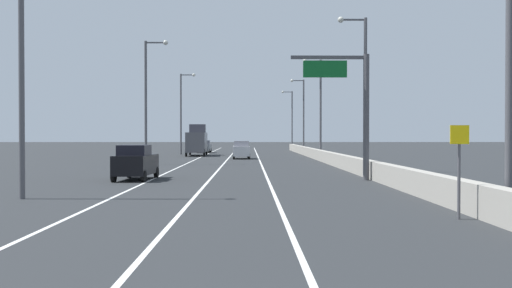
# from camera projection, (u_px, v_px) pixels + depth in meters

# --- Properties ---
(ground_plane) EXTENTS (320.00, 320.00, 0.00)m
(ground_plane) POSITION_uv_depth(u_px,v_px,m) (246.00, 158.00, 69.78)
(ground_plane) COLOR #26282B
(lane_stripe_left) EXTENTS (0.16, 130.00, 0.00)m
(lane_stripe_left) POSITION_uv_depth(u_px,v_px,m) (192.00, 161.00, 60.71)
(lane_stripe_left) COLOR silver
(lane_stripe_left) RESTS_ON ground_plane
(lane_stripe_center) EXTENTS (0.16, 130.00, 0.00)m
(lane_stripe_center) POSITION_uv_depth(u_px,v_px,m) (226.00, 161.00, 60.75)
(lane_stripe_center) COLOR silver
(lane_stripe_center) RESTS_ON ground_plane
(lane_stripe_right) EXTENTS (0.16, 130.00, 0.00)m
(lane_stripe_right) POSITION_uv_depth(u_px,v_px,m) (260.00, 161.00, 60.80)
(lane_stripe_right) COLOR silver
(lane_stripe_right) RESTS_ON ground_plane
(jersey_barrier_right) EXTENTS (0.60, 120.00, 1.10)m
(jersey_barrier_right) POSITION_uv_depth(u_px,v_px,m) (347.00, 163.00, 45.87)
(jersey_barrier_right) COLOR #9E998E
(jersey_barrier_right) RESTS_ON ground_plane
(overhead_sign_gantry) EXTENTS (4.68, 0.36, 7.50)m
(overhead_sign_gantry) POSITION_uv_depth(u_px,v_px,m) (354.00, 101.00, 35.12)
(overhead_sign_gantry) COLOR #47474C
(overhead_sign_gantry) RESTS_ON ground_plane
(speed_advisory_sign) EXTENTS (0.60, 0.11, 3.00)m
(speed_advisory_sign) POSITION_uv_depth(u_px,v_px,m) (459.00, 164.00, 18.79)
(speed_advisory_sign) COLOR #4C4C51
(speed_advisory_sign) RESTS_ON ground_plane
(lamp_post_right_near) EXTENTS (2.14, 0.44, 11.25)m
(lamp_post_right_near) POSITION_uv_depth(u_px,v_px,m) (502.00, 20.00, 18.97)
(lamp_post_right_near) COLOR #4C4C51
(lamp_post_right_near) RESTS_ON ground_plane
(lamp_post_right_second) EXTENTS (2.14, 0.44, 11.25)m
(lamp_post_right_second) POSITION_uv_depth(u_px,v_px,m) (362.00, 84.00, 42.83)
(lamp_post_right_second) COLOR #4C4C51
(lamp_post_right_second) RESTS_ON ground_plane
(lamp_post_right_third) EXTENTS (2.14, 0.44, 11.25)m
(lamp_post_right_third) POSITION_uv_depth(u_px,v_px,m) (319.00, 102.00, 66.68)
(lamp_post_right_third) COLOR #4C4C51
(lamp_post_right_third) RESTS_ON ground_plane
(lamp_post_right_fourth) EXTENTS (2.14, 0.44, 11.25)m
(lamp_post_right_fourth) POSITION_uv_depth(u_px,v_px,m) (302.00, 111.00, 90.54)
(lamp_post_right_fourth) COLOR #4C4C51
(lamp_post_right_fourth) RESTS_ON ground_plane
(lamp_post_right_fifth) EXTENTS (2.14, 0.44, 11.25)m
(lamp_post_right_fifth) POSITION_uv_depth(u_px,v_px,m) (291.00, 116.00, 114.40)
(lamp_post_right_fifth) COLOR #4C4C51
(lamp_post_right_fifth) RESTS_ON ground_plane
(lamp_post_left_near) EXTENTS (2.14, 0.44, 11.25)m
(lamp_post_left_near) POSITION_uv_depth(u_px,v_px,m) (27.00, 47.00, 24.75)
(lamp_post_left_near) COLOR #4C4C51
(lamp_post_left_near) RESTS_ON ground_plane
(lamp_post_left_mid) EXTENTS (2.14, 0.44, 11.25)m
(lamp_post_left_mid) POSITION_uv_depth(u_px,v_px,m) (148.00, 94.00, 53.39)
(lamp_post_left_mid) COLOR #4C4C51
(lamp_post_left_mid) RESTS_ON ground_plane
(lamp_post_left_far) EXTENTS (2.14, 0.44, 11.25)m
(lamp_post_left_far) POSITION_uv_depth(u_px,v_px,m) (183.00, 108.00, 82.01)
(lamp_post_left_far) COLOR #4C4C51
(lamp_post_left_far) RESTS_ON ground_plane
(car_gray_0) EXTENTS (1.93, 4.08, 1.90)m
(car_gray_0) POSITION_uv_depth(u_px,v_px,m) (204.00, 147.00, 89.43)
(car_gray_0) COLOR slate
(car_gray_0) RESTS_ON ground_plane
(car_silver_1) EXTENTS (2.02, 4.32, 2.03)m
(car_silver_1) POSITION_uv_depth(u_px,v_px,m) (241.00, 150.00, 66.91)
(car_silver_1) COLOR #B7B7BC
(car_silver_1) RESTS_ON ground_plane
(car_black_2) EXTENTS (2.11, 4.65, 2.10)m
(car_black_2) POSITION_uv_depth(u_px,v_px,m) (136.00, 162.00, 35.39)
(car_black_2) COLOR black
(car_black_2) RESTS_ON ground_plane
(box_truck) EXTENTS (2.66, 8.05, 4.12)m
(box_truck) POSITION_uv_depth(u_px,v_px,m) (197.00, 141.00, 77.17)
(box_truck) COLOR #4C4C51
(box_truck) RESTS_ON ground_plane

